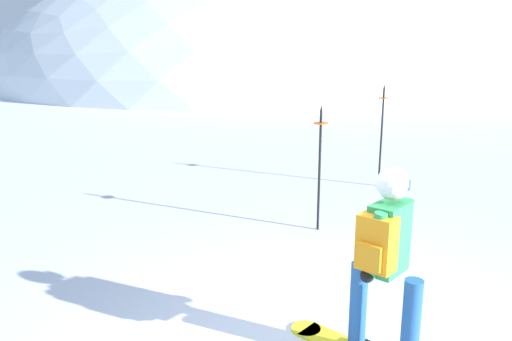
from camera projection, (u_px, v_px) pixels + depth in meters
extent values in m
ellipsoid|color=white|center=(283.00, 81.00, 38.55)|extent=(41.08, 36.97, 17.97)
ellipsoid|color=white|center=(441.00, 68.00, 61.36)|extent=(29.95, 26.96, 12.35)
cylinder|color=yellow|center=(306.00, 329.00, 4.83)|extent=(0.28, 0.28, 0.02)
cylinder|color=#235699|center=(358.00, 308.00, 4.38)|extent=(0.15, 0.15, 0.82)
cylinder|color=#235699|center=(411.00, 327.00, 4.07)|extent=(0.15, 0.15, 0.82)
cube|color=#2D9351|center=(389.00, 238.00, 4.06)|extent=(0.42, 0.38, 0.58)
cylinder|color=#2D9351|center=(375.00, 246.00, 3.89)|extent=(0.18, 0.20, 0.57)
cylinder|color=#2D9351|center=(402.00, 231.00, 4.23)|extent=(0.18, 0.20, 0.57)
sphere|color=black|center=(367.00, 276.00, 3.96)|extent=(0.11, 0.11, 0.11)
sphere|color=black|center=(396.00, 256.00, 4.33)|extent=(0.11, 0.11, 0.11)
cube|color=orange|center=(377.00, 243.00, 3.91)|extent=(0.30, 0.33, 0.44)
cube|color=orange|center=(370.00, 257.00, 3.86)|extent=(0.16, 0.20, 0.20)
sphere|color=tan|center=(392.00, 187.00, 3.96)|extent=(0.21, 0.21, 0.21)
sphere|color=silver|center=(392.00, 183.00, 3.95)|extent=(0.25, 0.25, 0.25)
cube|color=navy|center=(400.00, 184.00, 4.05)|extent=(0.12, 0.16, 0.08)
cylinder|color=black|center=(319.00, 172.00, 7.28)|extent=(0.04, 0.04, 1.76)
cylinder|color=orange|center=(321.00, 123.00, 7.11)|extent=(0.20, 0.20, 0.02)
cone|color=black|center=(321.00, 107.00, 7.06)|extent=(0.04, 0.04, 0.08)
cylinder|color=black|center=(381.00, 138.00, 9.59)|extent=(0.04, 0.04, 1.87)
cylinder|color=orange|center=(384.00, 98.00, 9.41)|extent=(0.20, 0.20, 0.02)
cone|color=black|center=(384.00, 86.00, 9.36)|extent=(0.04, 0.04, 0.08)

